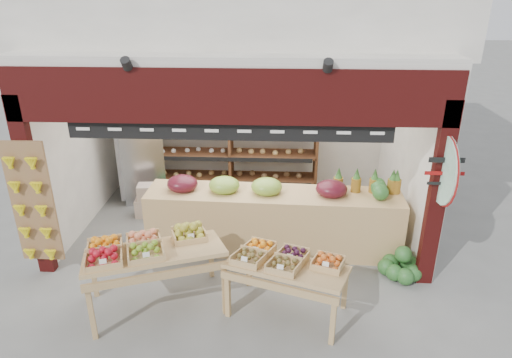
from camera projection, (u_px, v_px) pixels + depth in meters
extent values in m
plane|color=slate|center=(238.00, 238.00, 7.65)|extent=(60.00, 60.00, 0.00)
cube|color=white|center=(247.00, 115.00, 9.16)|extent=(5.76, 0.18, 3.00)
cube|color=white|center=(77.00, 139.00, 7.74)|extent=(0.18, 3.38, 3.00)
cube|color=white|center=(409.00, 145.00, 7.48)|extent=(0.18, 3.38, 3.00)
cube|color=white|center=(239.00, 45.00, 7.00)|extent=(5.76, 3.38, 0.12)
cube|color=black|center=(228.00, 96.00, 5.64)|extent=(5.70, 0.14, 0.70)
cube|color=black|center=(32.00, 189.00, 6.30)|extent=(0.22, 0.14, 2.65)
cube|color=black|center=(437.00, 197.00, 6.04)|extent=(0.22, 0.14, 2.65)
cube|color=black|center=(229.00, 130.00, 5.85)|extent=(4.20, 0.05, 0.26)
cylinder|color=white|center=(237.00, 110.00, 5.81)|extent=(0.34, 0.05, 0.34)
cube|color=brown|center=(33.00, 203.00, 6.28)|extent=(0.60, 0.04, 1.80)
cylinder|color=#C3F5DF|center=(444.00, 170.00, 5.79)|extent=(0.04, 0.90, 0.90)
cylinder|color=maroon|center=(445.00, 171.00, 5.76)|extent=(0.01, 0.92, 0.92)
cube|color=brown|center=(148.00, 152.00, 8.98)|extent=(0.05, 0.55, 1.76)
cube|color=brown|center=(231.00, 153.00, 8.90)|extent=(0.05, 0.55, 1.76)
cube|color=brown|center=(316.00, 155.00, 8.82)|extent=(0.05, 0.55, 1.76)
cube|color=brown|center=(231.00, 177.00, 9.10)|extent=(3.30, 0.55, 0.04)
cube|color=brown|center=(231.00, 153.00, 8.90)|extent=(3.30, 0.55, 0.04)
cube|color=brown|center=(230.00, 129.00, 8.71)|extent=(3.30, 0.55, 0.04)
cube|color=brown|center=(230.00, 109.00, 8.55)|extent=(3.30, 0.55, 0.04)
cone|color=#996432|center=(160.00, 101.00, 8.56)|extent=(0.32, 0.32, 0.28)
cone|color=#996432|center=(206.00, 102.00, 8.52)|extent=(0.32, 0.32, 0.28)
cone|color=#996432|center=(253.00, 102.00, 8.48)|extent=(0.32, 0.32, 0.28)
cone|color=#996432|center=(301.00, 103.00, 8.44)|extent=(0.32, 0.32, 0.28)
cube|color=#B3B5BA|center=(141.00, 149.00, 8.77)|extent=(1.00, 1.00, 2.01)
cube|color=beige|center=(147.00, 207.00, 8.34)|extent=(0.42, 0.33, 0.34)
cube|color=beige|center=(148.00, 192.00, 8.21)|extent=(0.38, 0.31, 0.28)
cube|color=#144B20|center=(177.00, 210.00, 8.28)|extent=(0.40, 0.31, 0.28)
cube|color=beige|center=(179.00, 201.00, 8.65)|extent=(0.36, 0.29, 0.26)
cube|color=tan|center=(273.00, 221.00, 7.18)|extent=(3.95, 0.90, 0.98)
ellipsoid|color=#59141E|center=(182.00, 184.00, 7.05)|extent=(0.48, 0.44, 0.26)
ellipsoid|color=#8CB23F|center=(224.00, 185.00, 7.00)|extent=(0.48, 0.44, 0.26)
ellipsoid|color=#8CB23F|center=(267.00, 187.00, 6.95)|extent=(0.48, 0.44, 0.26)
ellipsoid|color=#59141E|center=(331.00, 189.00, 6.87)|extent=(0.48, 0.44, 0.26)
cylinder|color=olive|center=(338.00, 184.00, 7.01)|extent=(0.15, 0.15, 0.22)
cylinder|color=olive|center=(356.00, 185.00, 6.99)|extent=(0.15, 0.15, 0.22)
cylinder|color=olive|center=(374.00, 185.00, 6.97)|extent=(0.15, 0.15, 0.22)
cylinder|color=olive|center=(392.00, 186.00, 6.95)|extent=(0.15, 0.15, 0.22)
cylinder|color=olive|center=(396.00, 186.00, 6.94)|extent=(0.15, 0.15, 0.22)
cube|color=tan|center=(154.00, 252.00, 5.76)|extent=(1.95, 1.48, 0.25)
cube|color=tan|center=(92.00, 314.00, 5.36)|extent=(0.08, 0.08, 0.71)
cube|color=tan|center=(225.00, 290.00, 5.78)|extent=(0.08, 0.08, 0.71)
cube|color=tan|center=(93.00, 274.00, 6.10)|extent=(0.08, 0.08, 0.71)
cube|color=tan|center=(211.00, 255.00, 6.53)|extent=(0.08, 0.08, 0.71)
cube|color=tan|center=(288.00, 267.00, 5.67)|extent=(1.65, 1.24, 0.22)
cube|color=tan|center=(228.00, 297.00, 5.75)|extent=(0.08, 0.08, 0.59)
cube|color=tan|center=(333.00, 324.00, 5.30)|extent=(0.08, 0.08, 0.59)
cube|color=tan|center=(249.00, 267.00, 6.35)|extent=(0.08, 0.08, 0.59)
cube|color=tan|center=(345.00, 289.00, 5.90)|extent=(0.08, 0.08, 0.59)
sphere|color=#1A4E20|center=(394.00, 273.00, 6.53)|extent=(0.25, 0.25, 0.25)
sphere|color=#1A4E20|center=(413.00, 273.00, 6.51)|extent=(0.25, 0.25, 0.25)
sphere|color=#1A4E20|center=(390.00, 262.00, 6.77)|extent=(0.25, 0.25, 0.25)
sphere|color=#1A4E20|center=(408.00, 263.00, 6.76)|extent=(0.25, 0.25, 0.25)
sphere|color=#1A4E20|center=(403.00, 254.00, 6.55)|extent=(0.25, 0.25, 0.25)
sphere|color=#1A4E20|center=(405.00, 276.00, 6.44)|extent=(0.25, 0.25, 0.25)
sphere|color=#1A4E20|center=(386.00, 267.00, 6.65)|extent=(0.25, 0.25, 0.25)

